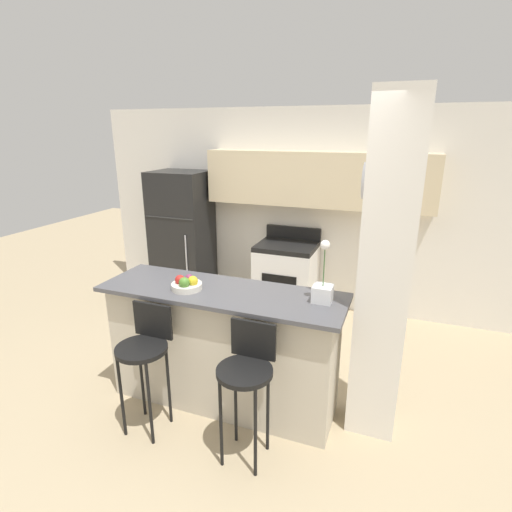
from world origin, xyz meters
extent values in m
plane|color=tan|center=(0.00, 0.00, 0.00)|extent=(14.00, 14.00, 0.00)
cube|color=white|center=(0.00, 2.30, 1.27)|extent=(5.60, 0.06, 2.55)
cube|color=beige|center=(0.28, 2.11, 1.71)|extent=(2.75, 0.32, 0.65)
cube|color=white|center=(-0.02, 2.13, 1.58)|extent=(0.69, 0.28, 0.12)
cube|color=white|center=(1.23, 0.16, 1.27)|extent=(0.36, 0.32, 2.55)
cylinder|color=silver|center=(1.04, 0.16, 1.95)|extent=(0.02, 0.25, 0.25)
cylinder|color=white|center=(1.03, 0.16, 1.95)|extent=(0.01, 0.22, 0.22)
cube|color=beige|center=(0.00, 0.00, 0.51)|extent=(1.89, 0.51, 1.01)
cube|color=#4C4C51|center=(0.00, 0.00, 1.03)|extent=(2.01, 0.63, 0.04)
cube|color=black|center=(-1.52, 1.94, 0.60)|extent=(0.74, 0.62, 1.19)
cube|color=black|center=(-1.52, 1.94, 1.48)|extent=(0.74, 0.62, 0.56)
cube|color=#333333|center=(-1.52, 1.62, 1.19)|extent=(0.70, 0.01, 0.01)
cylinder|color=#B2B2B7|center=(-1.28, 1.62, 0.66)|extent=(0.02, 0.02, 0.66)
cube|color=white|center=(-0.02, 1.95, 0.43)|extent=(0.73, 0.61, 0.85)
cube|color=black|center=(-0.02, 1.95, 0.88)|extent=(0.73, 0.61, 0.06)
cube|color=black|center=(-0.02, 2.23, 0.99)|extent=(0.73, 0.04, 0.16)
cube|color=black|center=(-0.02, 1.64, 0.47)|extent=(0.44, 0.01, 0.27)
cylinder|color=black|center=(-0.42, -0.52, 0.72)|extent=(0.39, 0.39, 0.03)
cube|color=black|center=(-0.42, -0.36, 0.87)|extent=(0.33, 0.02, 0.28)
cylinder|color=black|center=(-0.54, -0.65, 0.35)|extent=(0.02, 0.02, 0.70)
cylinder|color=black|center=(-0.29, -0.65, 0.35)|extent=(0.02, 0.02, 0.70)
cylinder|color=black|center=(-0.54, -0.40, 0.35)|extent=(0.02, 0.02, 0.70)
cylinder|color=black|center=(-0.29, -0.40, 0.35)|extent=(0.02, 0.02, 0.70)
cylinder|color=black|center=(0.42, -0.52, 0.72)|extent=(0.39, 0.39, 0.03)
cube|color=black|center=(0.42, -0.36, 0.87)|extent=(0.33, 0.02, 0.28)
cylinder|color=black|center=(0.29, -0.65, 0.35)|extent=(0.02, 0.02, 0.70)
cylinder|color=black|center=(0.54, -0.65, 0.35)|extent=(0.02, 0.02, 0.70)
cylinder|color=black|center=(0.29, -0.40, 0.35)|extent=(0.02, 0.02, 0.70)
cylinder|color=black|center=(0.54, -0.40, 0.35)|extent=(0.02, 0.02, 0.70)
cube|color=white|center=(0.81, 0.07, 1.11)|extent=(0.14, 0.14, 0.13)
cylinder|color=#386633|center=(0.81, 0.07, 1.32)|extent=(0.01, 0.01, 0.30)
sphere|color=white|center=(0.81, 0.07, 1.49)|extent=(0.07, 0.07, 0.07)
cylinder|color=silver|center=(-0.27, -0.08, 1.07)|extent=(0.25, 0.25, 0.05)
sphere|color=gold|center=(-0.21, -0.07, 1.12)|extent=(0.08, 0.08, 0.08)
sphere|color=#7A2D56|center=(-0.28, -0.02, 1.12)|extent=(0.07, 0.07, 0.07)
sphere|color=red|center=(-0.32, -0.08, 1.12)|extent=(0.08, 0.08, 0.08)
sphere|color=#4C7F2D|center=(-0.26, -0.13, 1.12)|extent=(0.09, 0.09, 0.09)
cylinder|color=black|center=(-0.93, 1.73, 0.19)|extent=(0.28, 0.28, 0.38)
camera|label=1|loc=(1.31, -2.68, 2.28)|focal=28.00mm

